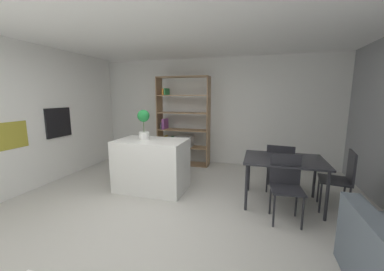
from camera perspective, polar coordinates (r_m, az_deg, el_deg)
name	(u,v)px	position (r m, az deg, el deg)	size (l,w,h in m)	color
ground_plane	(155,216)	(3.54, -9.21, -19.28)	(9.06, 9.06, 0.00)	beige
ceiling_slab	(149,17)	(3.25, -10.65, 27.07)	(6.59, 6.07, 0.06)	white
back_partition	(204,111)	(5.95, 3.07, 6.04)	(6.59, 0.06, 2.65)	silver
built_in_oven	(58,122)	(5.43, -30.32, 2.84)	(0.06, 0.59, 0.59)	black
kitchen_island	(152,165)	(4.30, -9.99, -7.23)	(1.25, 0.77, 0.93)	white
potted_plant_on_island	(144,122)	(4.22, -11.95, 3.30)	(0.22, 0.22, 0.54)	white
open_bookshelf	(181,127)	(5.75, -2.70, 2.13)	(1.30, 0.37, 2.18)	#997551
dining_table	(284,163)	(3.89, 21.88, -6.35)	(1.20, 0.89, 0.75)	#232328
dining_chair_window_side	(342,175)	(4.08, 33.36, -8.32)	(0.47, 0.50, 0.93)	#232328
dining_chair_far	(280,163)	(4.38, 21.07, -6.40)	(0.50, 0.50, 0.87)	#232328
dining_chair_near	(286,181)	(3.48, 22.31, -10.51)	(0.45, 0.44, 0.91)	#232328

